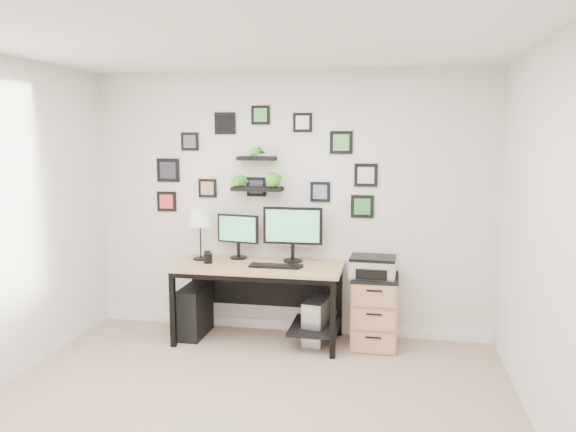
% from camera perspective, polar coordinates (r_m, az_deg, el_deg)
% --- Properties ---
extents(room, '(4.00, 4.00, 4.00)m').
position_cam_1_polar(room, '(5.84, 0.05, -11.02)').
color(room, tan).
rests_on(room, ground).
extents(desk, '(1.60, 0.70, 0.75)m').
position_cam_1_polar(desk, '(5.41, -2.57, -6.20)').
color(desk, tan).
rests_on(desk, ground).
extents(monitor_left, '(0.43, 0.20, 0.45)m').
position_cam_1_polar(monitor_left, '(5.60, -5.10, -1.72)').
color(monitor_left, black).
rests_on(monitor_left, desk).
extents(monitor_right, '(0.58, 0.19, 0.54)m').
position_cam_1_polar(monitor_right, '(5.42, 0.48, -1.39)').
color(monitor_right, black).
rests_on(monitor_right, desk).
extents(keyboard, '(0.46, 0.15, 0.02)m').
position_cam_1_polar(keyboard, '(5.27, -1.44, -5.09)').
color(keyboard, black).
rests_on(keyboard, desk).
extents(mouse, '(0.11, 0.13, 0.03)m').
position_cam_1_polar(mouse, '(5.21, 0.91, -5.18)').
color(mouse, black).
rests_on(mouse, desk).
extents(table_lamp, '(0.25, 0.25, 0.51)m').
position_cam_1_polar(table_lamp, '(5.59, -8.93, -0.25)').
color(table_lamp, black).
rests_on(table_lamp, desk).
extents(mug, '(0.08, 0.08, 0.09)m').
position_cam_1_polar(mug, '(5.47, -8.13, -4.28)').
color(mug, black).
rests_on(mug, desk).
extents(pen_cup, '(0.06, 0.06, 0.08)m').
position_cam_1_polar(pen_cup, '(5.65, -8.18, -3.95)').
color(pen_cup, black).
rests_on(pen_cup, desk).
extents(pc_tower_black, '(0.23, 0.50, 0.49)m').
position_cam_1_polar(pc_tower_black, '(5.71, -9.46, -9.50)').
color(pc_tower_black, black).
rests_on(pc_tower_black, ground).
extents(pc_tower_grey, '(0.25, 0.45, 0.43)m').
position_cam_1_polar(pc_tower_grey, '(5.47, 2.98, -10.58)').
color(pc_tower_grey, gray).
rests_on(pc_tower_grey, ground).
extents(file_cabinet, '(0.43, 0.53, 0.67)m').
position_cam_1_polar(file_cabinet, '(5.41, 8.80, -9.50)').
color(file_cabinet, tan).
rests_on(file_cabinet, ground).
extents(printer, '(0.43, 0.35, 0.19)m').
position_cam_1_polar(printer, '(5.28, 8.62, -5.11)').
color(printer, silver).
rests_on(printer, file_cabinet).
extents(wall_decor, '(2.25, 0.18, 1.08)m').
position_cam_1_polar(wall_decor, '(5.54, -2.86, 4.87)').
color(wall_decor, black).
rests_on(wall_decor, ground).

